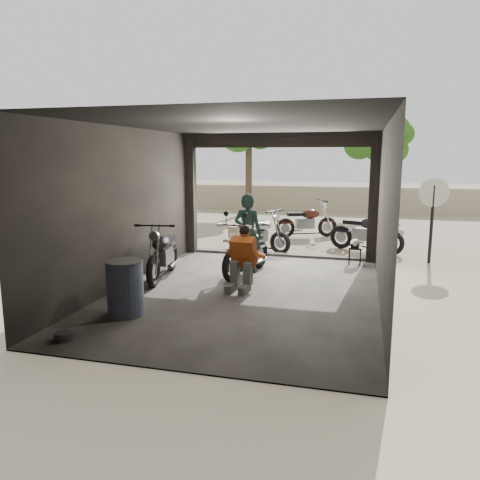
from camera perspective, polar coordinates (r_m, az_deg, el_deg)
The scene contains 16 objects.
ground at distance 9.16m, azimuth 0.68°, elevation -6.47°, with size 80.00×80.00×0.00m, color #7A6D56.
garage at distance 9.40m, azimuth 1.51°, elevation 1.95°, with size 7.00×7.13×3.20m.
boundary_wall at distance 22.70m, azimuth 9.37°, elevation 4.96°, with size 18.00×0.30×1.20m, color gray.
tree_left at distance 21.67m, azimuth 1.09°, elevation 13.81°, with size 2.20×2.20×5.60m.
tree_right at distance 22.54m, azimuth 16.86°, elevation 12.16°, with size 2.20×2.20×5.00m.
main_bike at distance 10.43m, azimuth 0.77°, elevation -0.95°, with size 0.75×1.83×1.22m, color beige, non-canonical shape.
left_bike at distance 10.22m, azimuth -9.39°, elevation -1.18°, with size 0.77×1.87×1.27m, color black, non-canonical shape.
outside_bike_a at distance 12.97m, azimuth 2.30°, elevation 1.20°, with size 0.73×1.77×1.20m, color black, non-canonical shape.
outside_bike_b at distance 15.33m, azimuth 8.13°, elevation 2.57°, with size 0.75×1.81×1.23m, color #3C190E, non-canonical shape.
outside_bike_c at distance 13.36m, azimuth 15.13°, elevation 1.27°, with size 0.77×1.87×1.26m, color black, non-canonical shape.
rider at distance 10.55m, azimuth 0.97°, elevation 0.80°, with size 0.66×0.43×1.81m, color #152A27.
mechanic at distance 9.15m, azimuth 0.18°, elevation -2.48°, with size 0.63×0.85×1.24m, color #AF4C17, non-canonical shape.
stool at distance 11.73m, azimuth 13.85°, elevation -1.20°, with size 0.31×0.31×0.44m.
helmet at distance 11.65m, azimuth 13.85°, elevation -0.38°, with size 0.23×0.24×0.21m, color white.
oil_drum at distance 7.99m, azimuth -13.81°, elevation -5.80°, with size 0.60×0.60×0.93m, color #434E70.
sign_post at distance 12.35m, azimuth 22.45°, elevation 3.70°, with size 0.70×0.08×2.10m.
Camera 1 is at (2.14, -8.51, 2.63)m, focal length 35.00 mm.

